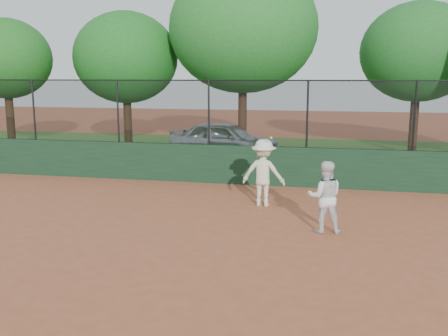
% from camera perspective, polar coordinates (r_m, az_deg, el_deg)
% --- Properties ---
extents(ground, '(80.00, 80.00, 0.00)m').
position_cam_1_polar(ground, '(10.06, -7.20, -8.81)').
color(ground, '#AC5737').
rests_on(ground, ground).
extents(back_wall, '(26.00, 0.20, 1.20)m').
position_cam_1_polar(back_wall, '(15.52, 0.07, 0.43)').
color(back_wall, '#1A3A22').
rests_on(back_wall, ground).
extents(grass_strip, '(36.00, 12.00, 0.01)m').
position_cam_1_polar(grass_strip, '(21.44, 3.44, 1.59)').
color(grass_strip, '#2A541A').
rests_on(grass_strip, ground).
extents(parked_car, '(4.66, 2.35, 1.52)m').
position_cam_1_polar(parked_car, '(20.18, 0.07, 3.23)').
color(parked_car, '#B9BEC3').
rests_on(parked_car, ground).
extents(player_second, '(0.82, 0.67, 1.55)m').
position_cam_1_polar(player_second, '(10.84, 11.44, -3.25)').
color(player_second, white).
rests_on(player_second, ground).
extents(player_main, '(1.17, 0.81, 1.85)m').
position_cam_1_polar(player_main, '(12.82, 4.53, -0.55)').
color(player_main, beige).
rests_on(player_main, ground).
extents(fence_assembly, '(26.00, 0.06, 2.00)m').
position_cam_1_polar(fence_assembly, '(15.33, -0.03, 6.46)').
color(fence_assembly, black).
rests_on(fence_assembly, back_wall).
extents(tree_0, '(3.94, 3.58, 5.74)m').
position_cam_1_polar(tree_0, '(23.70, -23.68, 11.34)').
color(tree_0, '#452C18').
rests_on(tree_0, ground).
extents(tree_1, '(4.60, 4.18, 6.09)m').
position_cam_1_polar(tree_1, '(22.75, -11.18, 12.25)').
color(tree_1, '#402A16').
rests_on(tree_1, ground).
extents(tree_2, '(6.07, 5.52, 7.84)m').
position_cam_1_polar(tree_2, '(21.07, 2.19, 15.64)').
color(tree_2, '#462A19').
rests_on(tree_2, ground).
extents(tree_3, '(4.73, 4.30, 6.33)m').
position_cam_1_polar(tree_3, '(22.52, 21.35, 12.22)').
color(tree_3, '#422916').
rests_on(tree_3, ground).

